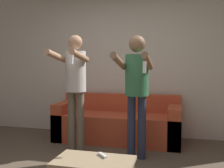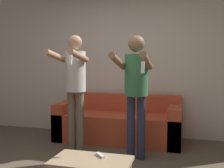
{
  "view_description": "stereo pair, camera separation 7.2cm",
  "coord_description": "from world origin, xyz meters",
  "px_view_note": "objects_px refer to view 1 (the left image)",
  "views": [
    {
      "loc": [
        1.03,
        -2.48,
        1.27
      ],
      "look_at": [
        0.05,
        1.35,
        0.98
      ],
      "focal_mm": 42.0,
      "sensor_mm": 36.0,
      "label": 1
    },
    {
      "loc": [
        1.1,
        -2.46,
        1.27
      ],
      "look_at": [
        0.05,
        1.35,
        0.98
      ],
      "focal_mm": 42.0,
      "sensor_mm": 36.0,
      "label": 2
    }
  ],
  "objects_px": {
    "coffee_table": "(94,164)",
    "remote_on_table": "(103,155)",
    "couch": "(118,124)",
    "person_standing_left": "(75,81)",
    "person_standing_right": "(137,82)"
  },
  "relations": [
    {
      "from": "couch",
      "to": "person_standing_left",
      "type": "distance_m",
      "value": 1.19
    },
    {
      "from": "couch",
      "to": "person_standing_right",
      "type": "distance_m",
      "value": 1.19
    },
    {
      "from": "person_standing_left",
      "to": "person_standing_right",
      "type": "height_order",
      "value": "person_standing_left"
    },
    {
      "from": "remote_on_table",
      "to": "coffee_table",
      "type": "bearing_deg",
      "value": -118.52
    },
    {
      "from": "coffee_table",
      "to": "remote_on_table",
      "type": "height_order",
      "value": "remote_on_table"
    },
    {
      "from": "coffee_table",
      "to": "remote_on_table",
      "type": "distance_m",
      "value": 0.13
    },
    {
      "from": "couch",
      "to": "person_standing_left",
      "type": "bearing_deg",
      "value": -118.77
    },
    {
      "from": "person_standing_left",
      "to": "person_standing_right",
      "type": "bearing_deg",
      "value": -0.28
    },
    {
      "from": "person_standing_left",
      "to": "remote_on_table",
      "type": "height_order",
      "value": "person_standing_left"
    },
    {
      "from": "couch",
      "to": "remote_on_table",
      "type": "distance_m",
      "value": 1.76
    },
    {
      "from": "couch",
      "to": "person_standing_right",
      "type": "relative_size",
      "value": 1.24
    },
    {
      "from": "couch",
      "to": "person_standing_left",
      "type": "relative_size",
      "value": 1.22
    },
    {
      "from": "coffee_table",
      "to": "remote_on_table",
      "type": "relative_size",
      "value": 5.8
    },
    {
      "from": "couch",
      "to": "coffee_table",
      "type": "relative_size",
      "value": 2.64
    },
    {
      "from": "couch",
      "to": "coffee_table",
      "type": "xyz_separation_m",
      "value": [
        0.18,
        -1.85,
        0.02
      ]
    }
  ]
}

